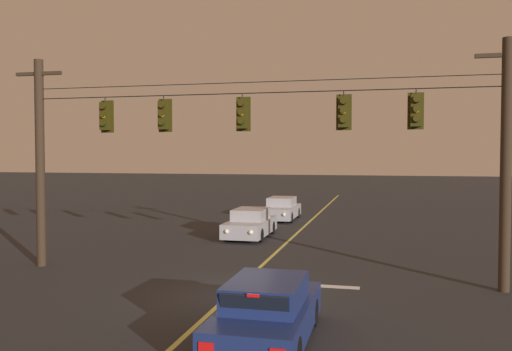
{
  "coord_description": "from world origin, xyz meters",
  "views": [
    {
      "loc": [
        4.24,
        -14.29,
        4.03
      ],
      "look_at": [
        0.0,
        3.48,
        3.31
      ],
      "focal_mm": 37.36,
      "sensor_mm": 36.0,
      "label": 1
    }
  ],
  "objects": [
    {
      "name": "lane_centre_stripe",
      "position": [
        0.0,
        8.48,
        0.0
      ],
      "size": [
        0.14,
        60.0,
        0.01
      ],
      "primitive_type": "cube",
      "color": "#D1C64C",
      "rests_on": "ground"
    },
    {
      "name": "traffic_light_right_inner",
      "position": [
        3.04,
        2.46,
        5.36
      ],
      "size": [
        0.48,
        0.41,
        1.22
      ],
      "color": "black"
    },
    {
      "name": "traffic_light_leftmost",
      "position": [
        -5.13,
        2.46,
        5.36
      ],
      "size": [
        0.48,
        0.41,
        1.22
      ],
      "color": "black"
    },
    {
      "name": "ground_plane",
      "position": [
        0.0,
        0.0,
        0.0
      ],
      "size": [
        180.0,
        180.0,
        0.0
      ],
      "primitive_type": "plane",
      "color": "#28282B"
    },
    {
      "name": "traffic_light_rightmost",
      "position": [
        5.2,
        2.46,
        5.36
      ],
      "size": [
        0.48,
        0.41,
        1.22
      ],
      "color": "black"
    },
    {
      "name": "signal_span_assembly",
      "position": [
        -0.0,
        2.48,
        3.85
      ],
      "size": [
        17.27,
        0.32,
        7.41
      ],
      "color": "#38281C",
      "rests_on": "ground"
    },
    {
      "name": "car_oncoming_lead",
      "position": [
        -2.01,
        10.73,
        0.65
      ],
      "size": [
        1.8,
        4.42,
        1.39
      ],
      "color": "#A5A5AD",
      "rests_on": "ground"
    },
    {
      "name": "car_waiting_near_lane",
      "position": [
        1.86,
        -3.31,
        0.65
      ],
      "size": [
        1.8,
        4.33,
        1.39
      ],
      "color": "navy",
      "rests_on": "ground"
    },
    {
      "name": "traffic_light_centre",
      "position": [
        -0.22,
        2.46,
        5.36
      ],
      "size": [
        0.48,
        0.41,
        1.22
      ],
      "color": "black"
    },
    {
      "name": "car_oncoming_trailing",
      "position": [
        -1.83,
        17.92,
        0.65
      ],
      "size": [
        1.8,
        4.42,
        1.39
      ],
      "color": "#A5A5AD",
      "rests_on": "ground"
    },
    {
      "name": "traffic_light_left_inner",
      "position": [
        -2.96,
        2.46,
        5.36
      ],
      "size": [
        0.48,
        0.41,
        1.22
      ],
      "color": "black"
    },
    {
      "name": "stop_bar_paint",
      "position": [
        1.9,
        1.88,
        0.0
      ],
      "size": [
        3.4,
        0.36,
        0.01
      ],
      "primitive_type": "cube",
      "color": "silver",
      "rests_on": "ground"
    }
  ]
}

